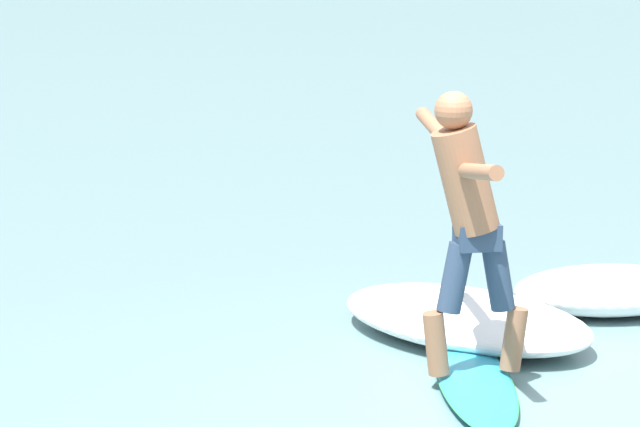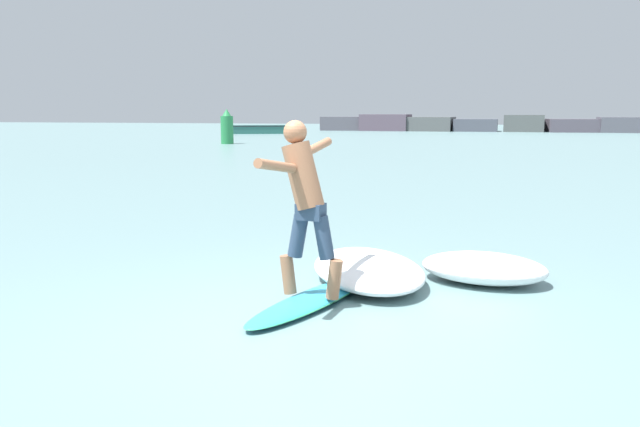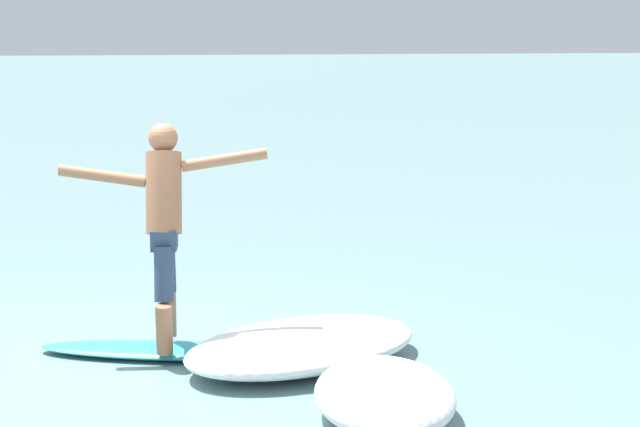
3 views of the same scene
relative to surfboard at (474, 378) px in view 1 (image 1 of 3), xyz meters
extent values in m
plane|color=slate|center=(0.06, -0.49, -0.05)|extent=(200.00, 200.00, 0.00)
ellipsoid|color=#30A5C8|center=(-0.01, -0.04, 0.00)|extent=(1.02, 2.10, 0.10)
ellipsoid|color=#30A5C8|center=(0.29, 0.97, 0.00)|extent=(0.32, 0.35, 0.08)
ellipsoid|color=#339E56|center=(-0.01, -0.04, 0.00)|extent=(1.03, 2.12, 0.04)
cylinder|color=#9B6546|center=(-0.26, -0.01, 0.25)|extent=(0.19, 0.15, 0.40)
cylinder|color=#2E415A|center=(-0.15, -0.02, 0.65)|extent=(0.24, 0.17, 0.44)
cylinder|color=#9B6546|center=(0.24, -0.06, 0.25)|extent=(0.19, 0.15, 0.40)
cylinder|color=#2E415A|center=(0.13, -0.05, 0.65)|extent=(0.24, 0.17, 0.44)
cube|color=#2E415A|center=(-0.01, -0.04, 0.91)|extent=(0.28, 0.23, 0.16)
cylinder|color=#9B6546|center=(-0.09, -0.03, 1.25)|extent=(0.46, 0.33, 0.69)
sphere|color=#9B6546|center=(-0.17, -0.02, 1.68)|extent=(0.23, 0.23, 0.23)
cylinder|color=#9B6546|center=(-0.20, -0.50, 1.39)|extent=(0.20, 0.69, 0.21)
cylinder|color=#9B6546|center=(-0.10, 0.45, 1.50)|extent=(0.18, 0.69, 0.20)
ellipsoid|color=white|center=(0.36, 0.99, 0.10)|extent=(1.94, 2.32, 0.29)
ellipsoid|color=white|center=(1.64, 1.33, 0.12)|extent=(1.52, 1.11, 0.33)
camera|label=1|loc=(-3.63, -8.30, 2.83)|focal=85.00mm
camera|label=2|loc=(1.72, -5.83, 1.86)|focal=35.00mm
camera|label=3|loc=(8.25, -0.34, 2.52)|focal=60.00mm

